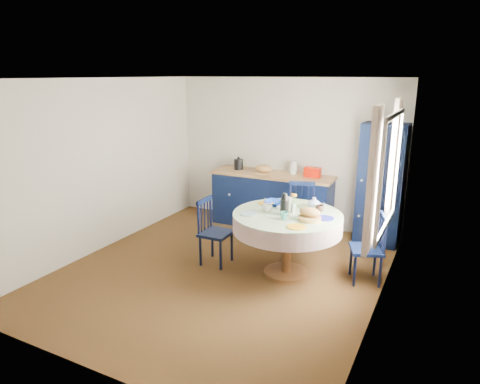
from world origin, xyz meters
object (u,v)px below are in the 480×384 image
object	(u,v)px
pantry_cabinet	(381,185)
mug_d	(289,201)
chair_far	(300,215)
chair_right	(370,248)
dining_table	(288,223)
cobalt_bowl	(275,203)
mug_c	(320,209)
mug_a	(267,208)
mug_b	(284,216)
chair_left	(213,231)
kitchen_counter	(272,199)

from	to	relation	value
pantry_cabinet	mug_d	size ratio (longest dim) A/B	18.09
chair_far	chair_right	world-z (taller)	chair_far
dining_table	cobalt_bowl	bearing A→B (deg)	139.90
chair_far	mug_c	distance (m)	1.00
pantry_cabinet	mug_a	xyz separation A→B (m)	(-1.12, -1.74, -0.04)
mug_d	cobalt_bowl	world-z (taller)	mug_d
mug_b	cobalt_bowl	xyz separation A→B (m)	(-0.32, 0.48, -0.01)
chair_right	mug_b	distance (m)	1.18
chair_left	chair_right	bearing A→B (deg)	-79.78
pantry_cabinet	dining_table	world-z (taller)	pantry_cabinet
cobalt_bowl	dining_table	bearing A→B (deg)	-40.10
dining_table	chair_right	distance (m)	1.06
chair_left	mug_c	bearing A→B (deg)	-76.42
chair_far	chair_left	bearing A→B (deg)	-143.83
kitchen_counter	pantry_cabinet	xyz separation A→B (m)	(1.76, 0.04, 0.45)
mug_d	cobalt_bowl	xyz separation A→B (m)	(-0.15, -0.15, -0.01)
mug_d	chair_far	bearing A→B (deg)	94.06
pantry_cabinet	dining_table	bearing A→B (deg)	-115.37
mug_d	dining_table	bearing A→B (deg)	-71.04
mug_b	mug_c	world-z (taller)	mug_b
chair_right	mug_d	distance (m)	1.20
kitchen_counter	mug_a	xyz separation A→B (m)	(0.64, -1.70, 0.41)
cobalt_bowl	kitchen_counter	bearing A→B (deg)	113.70
dining_table	chair_far	xyz separation A→B (m)	(-0.18, 1.02, -0.22)
chair_left	mug_b	world-z (taller)	mug_b
chair_left	mug_b	bearing A→B (deg)	-98.35
kitchen_counter	chair_far	size ratio (longest dim) A/B	2.15
kitchen_counter	cobalt_bowl	xyz separation A→B (m)	(0.62, -1.42, 0.40)
dining_table	mug_b	xyz separation A→B (m)	(0.04, -0.24, 0.18)
kitchen_counter	mug_d	xyz separation A→B (m)	(0.77, -1.27, 0.41)
chair_left	chair_right	size ratio (longest dim) A/B	1.02
pantry_cabinet	mug_b	distance (m)	2.10
kitchen_counter	dining_table	world-z (taller)	kitchen_counter
mug_d	cobalt_bowl	distance (m)	0.21
kitchen_counter	mug_d	world-z (taller)	kitchen_counter
mug_a	mug_d	distance (m)	0.45
chair_left	mug_a	distance (m)	0.89
chair_left	dining_table	bearing A→B (deg)	-85.37
mug_a	dining_table	bearing A→B (deg)	9.53
chair_far	mug_d	distance (m)	0.75
dining_table	chair_right	size ratio (longest dim) A/B	1.55
chair_far	chair_right	xyz separation A→B (m)	(1.16, -0.72, -0.04)
mug_a	cobalt_bowl	distance (m)	0.29
cobalt_bowl	chair_left	bearing A→B (deg)	-155.34
chair_right	mug_b	world-z (taller)	mug_b
mug_d	cobalt_bowl	bearing A→B (deg)	-135.93
dining_table	pantry_cabinet	bearing A→B (deg)	63.35
pantry_cabinet	chair_right	bearing A→B (deg)	-83.35
mug_a	mug_c	world-z (taller)	mug_a
dining_table	chair_left	size ratio (longest dim) A/B	1.51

